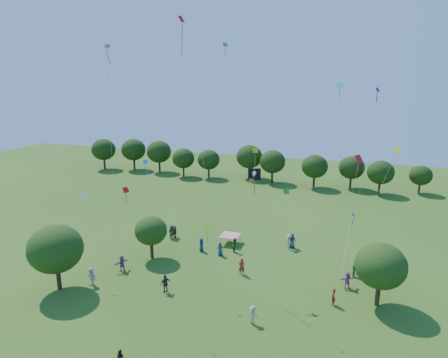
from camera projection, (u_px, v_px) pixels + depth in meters
near_tree_west at (55, 249)px, 37.10m from camera, size 5.06×5.06×6.44m
near_tree_north at (151, 231)px, 43.85m from camera, size 3.58×3.58×4.90m
near_tree_east at (381, 266)px, 34.47m from camera, size 4.42×4.42×5.81m
treeline at (283, 162)px, 75.28m from camera, size 88.01×8.77×6.77m
tent_red_stripe at (230, 236)px, 48.26m from camera, size 2.20×2.20×1.10m
tent_blue at (367, 264)px, 40.83m from camera, size 2.20×2.20×1.10m
crowd_person_0 at (292, 241)px, 47.15m from camera, size 0.98×0.68×1.80m
crowd_person_1 at (173, 231)px, 50.04m from camera, size 0.68×0.76×1.71m
crowd_person_2 at (355, 270)px, 40.29m from camera, size 0.52×0.81×1.52m
crowd_person_3 at (253, 315)px, 32.65m from camera, size 1.10×0.65×1.58m
crowd_person_4 at (166, 283)px, 37.35m from camera, size 1.02×1.12×1.79m
crowd_person_5 at (122, 263)px, 41.51m from camera, size 1.18×1.70×1.72m
crowd_person_6 at (220, 249)px, 45.13m from camera, size 0.84×0.55×1.57m
crowd_person_7 at (241, 266)px, 40.74m from camera, size 0.79×0.69×1.78m
crowd_person_8 at (171, 232)px, 49.77m from camera, size 0.97×0.77×1.73m
crowd_person_9 at (91, 276)px, 38.72m from camera, size 1.25×0.76×1.79m
crowd_person_10 at (175, 232)px, 50.20m from camera, size 0.62×0.98×1.55m
crowd_person_11 at (347, 280)px, 38.14m from camera, size 1.65×1.27×1.69m
crowd_person_12 at (201, 245)px, 46.19m from camera, size 0.81×0.90×1.62m
crowd_person_13 at (333, 297)px, 35.25m from camera, size 0.43×0.63×1.59m
crowd_person_14 at (235, 245)px, 46.03m from camera, size 0.80×0.96×1.71m
crowd_person_15 at (289, 242)px, 46.78m from camera, size 1.27×1.09×1.79m
pirate_kite at (255, 176)px, 37.03m from camera, size 2.99×5.79×10.07m
red_high_kite at (188, 68)px, 39.64m from camera, size 6.75×7.21×24.31m
small_kite_0 at (353, 188)px, 29.56m from camera, size 1.36×5.53×13.03m
small_kite_1 at (240, 205)px, 37.33m from camera, size 4.03×1.54×9.26m
small_kite_2 at (207, 237)px, 36.17m from camera, size 0.81×2.21×5.35m
small_kite_3 at (286, 196)px, 43.93m from camera, size 0.76×1.39×6.52m
small_kite_4 at (149, 174)px, 46.71m from camera, size 1.86×1.95×9.06m
small_kite_5 at (110, 115)px, 36.32m from camera, size 0.54×1.22×21.17m
small_kite_6 at (87, 205)px, 39.39m from camera, size 4.04×1.30×7.19m
small_kite_7 at (340, 136)px, 34.19m from camera, size 1.53×0.44×17.89m
small_kite_8 at (130, 195)px, 46.06m from camera, size 3.71×3.82×6.08m
small_kite_9 at (253, 190)px, 33.22m from camera, size 0.77×4.20×12.61m
small_kite_10 at (385, 178)px, 36.02m from camera, size 4.08×0.80×12.30m
small_kite_11 at (227, 102)px, 43.07m from camera, size 0.59×1.99×21.80m
small_kite_12 at (351, 225)px, 42.97m from camera, size 0.92×7.03×3.91m
small_kite_13 at (368, 145)px, 35.85m from camera, size 1.66×0.82×17.47m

